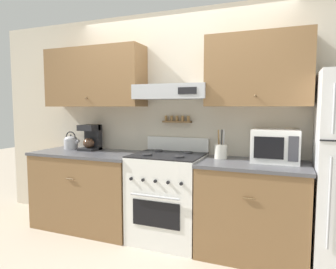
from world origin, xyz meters
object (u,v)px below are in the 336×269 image
object	(u,v)px
tea_kettle	(71,142)
coffee_maker	(91,137)
microwave	(275,146)
stove_range	(168,197)
utensil_crock	(221,151)

from	to	relation	value
tea_kettle	coffee_maker	world-z (taller)	coffee_maker
microwave	stove_range	bearing A→B (deg)	-172.82
utensil_crock	tea_kettle	bearing A→B (deg)	-180.00
tea_kettle	utensil_crock	bearing A→B (deg)	0.00
microwave	utensil_crock	distance (m)	0.54
stove_range	microwave	world-z (taller)	microwave
coffee_maker	tea_kettle	bearing A→B (deg)	-174.43
microwave	coffee_maker	bearing A→B (deg)	179.73
coffee_maker	microwave	xyz separation A→B (m)	(2.18, -0.01, 0.00)
coffee_maker	utensil_crock	size ratio (longest dim) A/B	1.04
tea_kettle	utensil_crock	size ratio (longest dim) A/B	0.75
stove_range	utensil_crock	bearing A→B (deg)	12.21
stove_range	tea_kettle	distance (m)	1.48
coffee_maker	utensil_crock	xyz separation A→B (m)	(1.64, -0.03, -0.08)
tea_kettle	microwave	world-z (taller)	microwave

